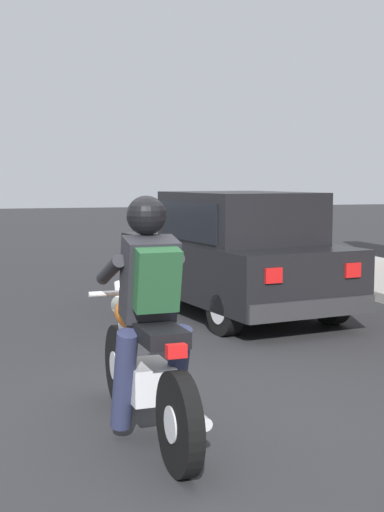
{
  "coord_description": "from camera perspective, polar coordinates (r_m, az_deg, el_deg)",
  "views": [
    {
      "loc": [
        -1.37,
        -4.54,
        1.72
      ],
      "look_at": [
        0.83,
        2.32,
        0.95
      ],
      "focal_mm": 50.0,
      "sensor_mm": 36.0,
      "label": 1
    }
  ],
  "objects": [
    {
      "name": "car_hatchback",
      "position": [
        9.18,
        3.27,
        0.12
      ],
      "size": [
        2.13,
        3.96,
        1.57
      ],
      "color": "black",
      "rests_on": "ground"
    },
    {
      "name": "ground_plane",
      "position": [
        5.04,
        -0.93,
        -13.83
      ],
      "size": [
        80.0,
        80.0,
        0.0
      ],
      "primitive_type": "plane",
      "color": "#2B2B2D"
    },
    {
      "name": "motorcycle_with_rider",
      "position": [
        4.78,
        -3.65,
        -6.53
      ],
      "size": [
        0.56,
        2.02,
        1.62
      ],
      "color": "black",
      "rests_on": "ground"
    }
  ]
}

